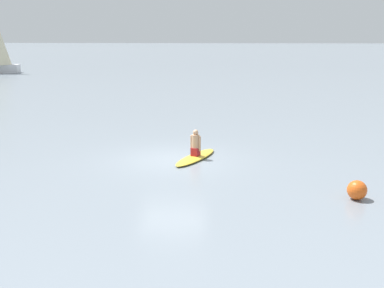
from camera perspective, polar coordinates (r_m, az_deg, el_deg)
ground_plane at (r=17.64m, az=-2.36°, el=-1.89°), size 400.00×400.00×0.00m
surfboard at (r=17.71m, az=0.44°, el=-1.60°), size 1.76×2.89×0.13m
person_paddler at (r=17.58m, az=0.44°, el=0.02°), size 0.43×0.41×0.99m
buoy_marker at (r=14.21m, az=19.36°, el=-5.28°), size 0.56×0.56×0.56m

